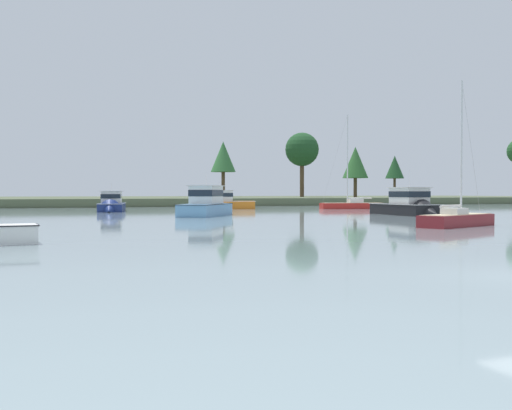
# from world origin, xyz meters

# --- Properties ---
(far_shore_bank) EXTENTS (207.35, 58.11, 1.28)m
(far_shore_bank) POSITION_xyz_m (0.00, 107.42, 0.64)
(far_shore_bank) COLOR #4C563D
(far_shore_bank) RESTS_ON ground
(sailboat_red) EXTENTS (9.05, 4.19, 13.49)m
(sailboat_red) POSITION_xyz_m (28.32, 59.49, 0.27)
(sailboat_red) COLOR #B2231E
(sailboat_red) RESTS_ON ground
(sailboat_maroon) EXTENTS (7.12, 4.46, 10.26)m
(sailboat_maroon) POSITION_xyz_m (13.45, 19.89, 0.22)
(sailboat_maroon) COLOR maroon
(sailboat_maroon) RESTS_ON ground
(cruiser_orange) EXTENTS (10.15, 5.33, 4.61)m
(cruiser_orange) POSITION_xyz_m (10.38, 65.19, 0.61)
(cruiser_orange) COLOR orange
(cruiser_orange) RESTS_ON ground
(cruiser_skyblue) EXTENTS (7.78, 9.56, 5.14)m
(cruiser_skyblue) POSITION_xyz_m (3.08, 43.28, 0.71)
(cruiser_skyblue) COLOR #669ECC
(cruiser_skyblue) RESTS_ON ground
(cruiser_black) EXTENTS (3.43, 9.89, 5.59)m
(cruiser_black) POSITION_xyz_m (21.85, 36.90, 0.67)
(cruiser_black) COLOR black
(cruiser_black) RESTS_ON ground
(cruiser_navy) EXTENTS (4.36, 9.40, 4.33)m
(cruiser_navy) POSITION_xyz_m (-4.29, 58.83, 0.57)
(cruiser_navy) COLOR navy
(cruiser_navy) RESTS_ON ground
(shore_tree_left) EXTENTS (5.07, 5.07, 10.00)m
(shore_tree_left) POSITION_xyz_m (46.74, 90.42, 8.11)
(shore_tree_left) COLOR brown
(shore_tree_left) RESTS_ON far_shore_bank
(shore_tree_far_right) EXTENTS (3.59, 3.59, 8.08)m
(shore_tree_far_right) POSITION_xyz_m (52.69, 85.68, 7.09)
(shore_tree_far_right) COLOR brown
(shore_tree_far_right) RESTS_ON far_shore_bank
(shore_tree_right_mid) EXTENTS (7.21, 7.21, 13.80)m
(shore_tree_right_mid) POSITION_xyz_m (41.16, 103.34, 11.36)
(shore_tree_right_mid) COLOR brown
(shore_tree_right_mid) RESTS_ON far_shore_bank
(shore_tree_left_mid) EXTENTS (5.29, 5.29, 11.78)m
(shore_tree_left_mid) POSITION_xyz_m (24.82, 107.71, 9.71)
(shore_tree_left_mid) COLOR brown
(shore_tree_left_mid) RESTS_ON far_shore_bank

